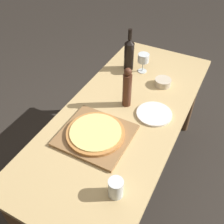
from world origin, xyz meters
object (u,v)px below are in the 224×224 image
at_px(wine_bottle, 129,54).
at_px(pepper_mill, 127,88).
at_px(pizza, 96,133).
at_px(small_bowl, 163,82).
at_px(wine_glass, 143,59).

distance_m(wine_bottle, pepper_mill, 0.42).
xyz_separation_m(pizza, wine_bottle, (-0.13, 0.72, 0.10)).
bearing_deg(wine_bottle, small_bowl, -14.67).
distance_m(wine_bottle, small_bowl, 0.33).
distance_m(pepper_mill, small_bowl, 0.35).
height_order(wine_bottle, pepper_mill, wine_bottle).
height_order(pizza, pepper_mill, pepper_mill).
distance_m(pepper_mill, wine_glass, 0.40).
relative_size(pizza, pepper_mill, 1.20).
bearing_deg(wine_bottle, wine_glass, 7.03).
relative_size(wine_bottle, small_bowl, 2.77).
distance_m(pizza, small_bowl, 0.66).
xyz_separation_m(wine_bottle, small_bowl, (0.30, -0.08, -0.10)).
height_order(pizza, wine_glass, wine_glass).
bearing_deg(wine_glass, small_bowl, -25.68).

